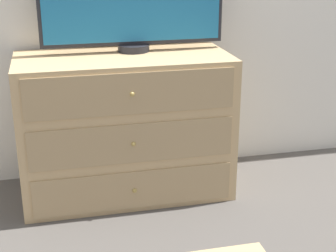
% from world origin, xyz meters
% --- Properties ---
extents(ground_plane, '(12.00, 12.00, 0.00)m').
position_xyz_m(ground_plane, '(0.00, 0.00, 0.00)').
color(ground_plane, '#56514C').
extents(dresser, '(1.15, 0.56, 0.79)m').
position_xyz_m(dresser, '(-0.01, -0.30, 0.40)').
color(dresser, tan).
rests_on(dresser, ground_plane).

